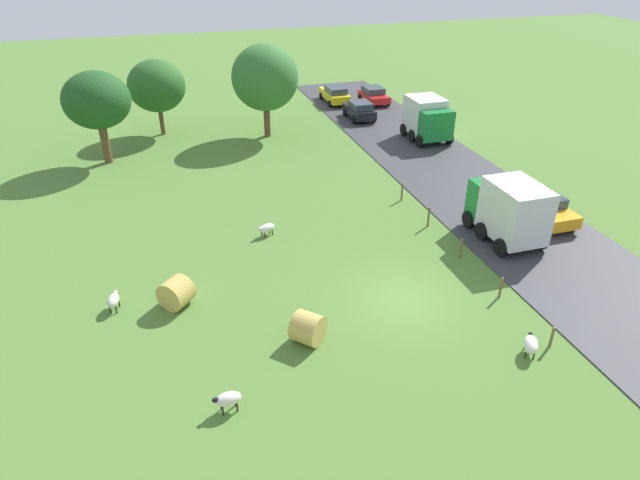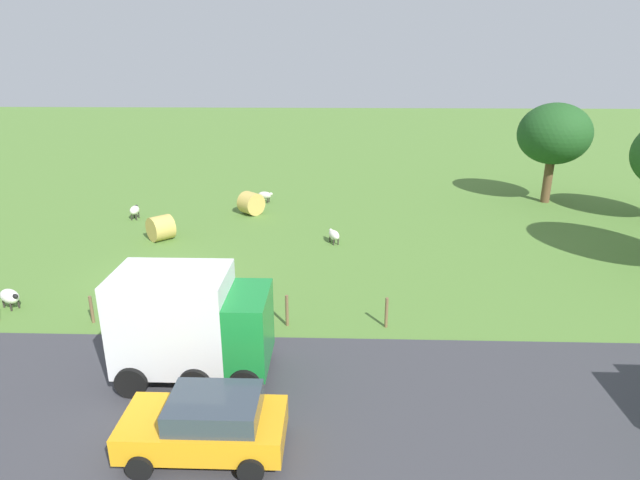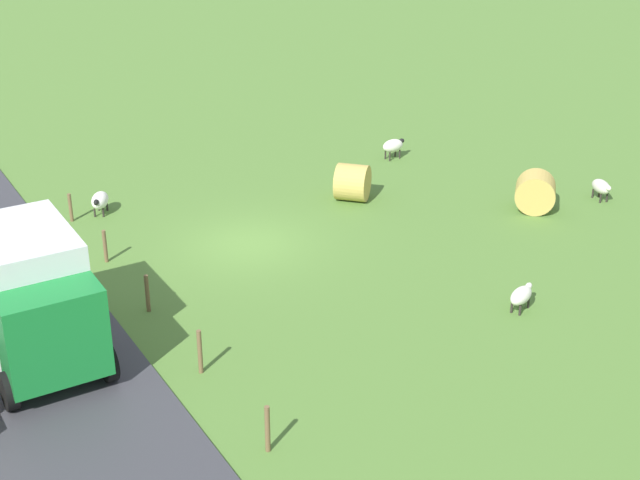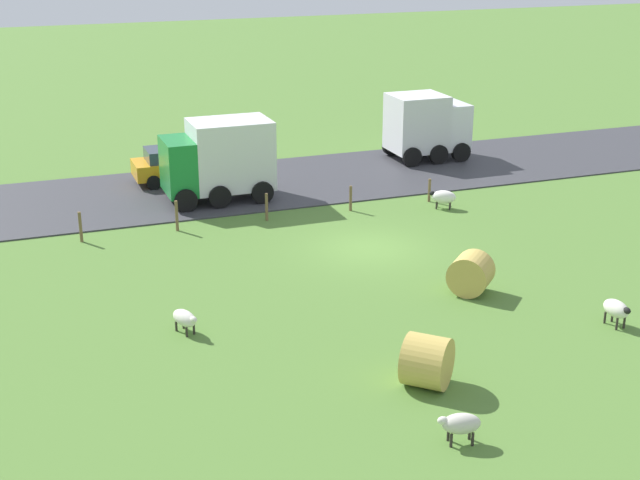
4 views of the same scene
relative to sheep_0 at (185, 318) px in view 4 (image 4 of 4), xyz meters
The scene contains 16 objects.
ground_plane 9.23m from the sheep_0, 59.05° to the right, with size 160.00×160.00×0.00m, color #517A33.
road_strip 16.23m from the sheep_0, 29.16° to the right, with size 8.00×80.00×0.06m, color #38383D.
sheep_0 is the anchor object (origin of this frame).
sheep_1 9.34m from the sheep_0, 149.48° to the right, with size 0.70×1.09×0.77m.
sheep_2 12.86m from the sheep_0, 108.19° to the right, with size 1.07×0.58×0.82m.
sheep_3 15.13m from the sheep_0, 57.67° to the right, with size 1.01×1.15×0.79m.
hay_bale_0 9.39m from the sheep_0, 91.59° to the right, with size 1.34×1.34×1.13m, color tan.
hay_bale_1 7.47m from the sheep_0, 135.27° to the right, with size 1.40×1.40×1.12m, color tan.
fence_post_0 15.65m from the sheep_0, 54.11° to the right, with size 0.12×0.12×1.02m, color brown.
fence_post_1 12.86m from the sheep_0, 44.48° to the right, with size 0.12×0.12×1.08m, color brown.
fence_post_2 10.61m from the sheep_0, 30.19° to the right, with size 0.12×0.12×1.14m, color brown.
fence_post_3 9.32m from the sheep_0, 10.30° to the right, with size 0.12×0.12×1.23m, color brown.
fence_post_4 9.39m from the sheep_0, 12.32° to the left, with size 0.12×0.12×1.18m, color brown.
truck_0 13.29m from the sheep_0, 18.85° to the right, with size 2.72×4.59×3.44m.
truck_2 22.27m from the sheep_0, 45.09° to the right, with size 2.69×3.85×3.28m.
car_1 16.22m from the sheep_0, 10.82° to the right, with size 2.14×4.04×1.60m.
Camera 4 is at (-28.53, 12.47, 11.55)m, focal length 50.10 mm.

